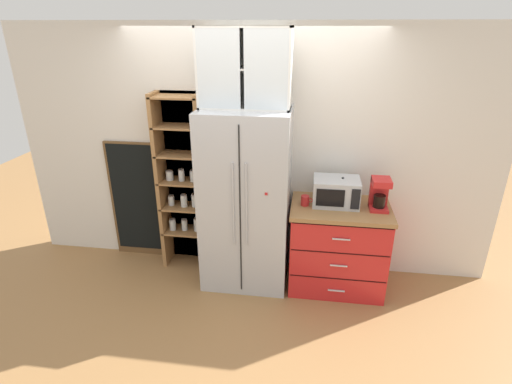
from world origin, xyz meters
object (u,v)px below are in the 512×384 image
bottle_amber (342,192)px  chalkboard_menu (137,200)px  refrigerator (246,200)px  microwave (336,192)px  coffee_maker (380,193)px  mug_red (305,200)px

bottle_amber → chalkboard_menu: 2.26m
refrigerator → bottle_amber: refrigerator is taller
microwave → chalkboard_menu: 2.21m
microwave → coffee_maker: coffee_maker is taller
microwave → coffee_maker: size_ratio=1.42×
mug_red → bottle_amber: bearing=15.3°
coffee_maker → chalkboard_menu: size_ratio=0.23×
refrigerator → bottle_amber: 0.94m
coffee_maker → refrigerator: bearing=-179.2°
chalkboard_menu → mug_red: bearing=-9.4°
microwave → chalkboard_menu: (-2.18, 0.24, -0.34)m
coffee_maker → bottle_amber: 0.35m
refrigerator → coffee_maker: (1.27, 0.02, 0.14)m
mug_red → chalkboard_menu: 1.93m
refrigerator → microwave: size_ratio=4.11×
microwave → mug_red: (-0.29, -0.07, -0.08)m
mug_red → bottle_amber: 0.36m
refrigerator → coffee_maker: 1.28m
refrigerator → coffee_maker: size_ratio=5.84×
refrigerator → coffee_maker: refrigerator is taller
mug_red → chalkboard_menu: bearing=170.6°
refrigerator → coffee_maker: bearing=0.8°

